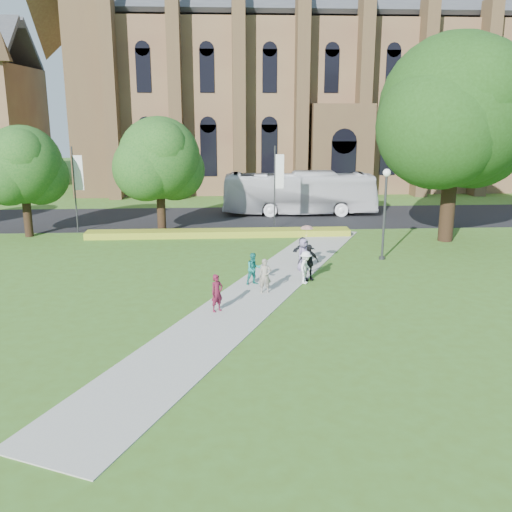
{
  "coord_description": "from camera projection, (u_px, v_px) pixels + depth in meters",
  "views": [
    {
      "loc": [
        -1.77,
        -25.09,
        8.49
      ],
      "look_at": [
        -0.16,
        1.5,
        1.6
      ],
      "focal_mm": 40.0,
      "sensor_mm": 36.0,
      "label": 1
    }
  ],
  "objects": [
    {
      "name": "pedestrian_3",
      "position": [
        308.0,
        262.0,
        28.84
      ],
      "size": [
        1.16,
        0.67,
        1.85
      ],
      "primitive_type": "imported",
      "rotation": [
        0.0,
        0.0,
        0.21
      ],
      "color": "black",
      "rests_on": "footpath"
    },
    {
      "name": "cathedral",
      "position": [
        328.0,
        66.0,
        62.2
      ],
      "size": [
        52.6,
        18.25,
        28.0
      ],
      "color": "olive",
      "rests_on": "ground"
    },
    {
      "name": "pedestrian_2",
      "position": [
        306.0,
        267.0,
        28.27
      ],
      "size": [
        1.01,
        1.22,
        1.65
      ],
      "primitive_type": "imported",
      "rotation": [
        0.0,
        0.0,
        1.12
      ],
      "color": "white",
      "rests_on": "footpath"
    },
    {
      "name": "street_tree_0",
      "position": [
        22.0,
        165.0,
        37.91
      ],
      "size": [
        5.2,
        5.2,
        7.5
      ],
      "color": "#332114",
      "rests_on": "ground"
    },
    {
      "name": "road",
      "position": [
        244.0,
        218.0,
        45.8
      ],
      "size": [
        160.0,
        10.0,
        0.02
      ],
      "primitive_type": "cube",
      "color": "black",
      "rests_on": "ground"
    },
    {
      "name": "pedestrian_1",
      "position": [
        254.0,
        269.0,
        28.1
      ],
      "size": [
        0.93,
        0.82,
        1.6
      ],
      "primitive_type": "imported",
      "rotation": [
        0.0,
        0.0,
        0.32
      ],
      "color": "#18786C",
      "rests_on": "footpath"
    },
    {
      "name": "pedestrian_5",
      "position": [
        303.0,
        251.0,
        31.82
      ],
      "size": [
        1.5,
        1.02,
        1.55
      ],
      "primitive_type": "imported",
      "rotation": [
        0.0,
        0.0,
        0.44
      ],
      "color": "#24262C",
      "rests_on": "footpath"
    },
    {
      "name": "parasol",
      "position": [
        307.0,
        233.0,
        30.32
      ],
      "size": [
        0.71,
        0.71,
        0.6
      ],
      "primitive_type": "imported",
      "rotation": [
        0.0,
        0.0,
        0.04
      ],
      "color": "#EDA7C8",
      "rests_on": "pedestrian_4"
    },
    {
      "name": "large_tree",
      "position": [
        456.0,
        111.0,
        35.77
      ],
      "size": [
        9.6,
        9.6,
        13.2
      ],
      "color": "#332114",
      "rests_on": "ground"
    },
    {
      "name": "pedestrian_6",
      "position": [
        265.0,
        276.0,
        26.83
      ],
      "size": [
        0.6,
        0.4,
        1.64
      ],
      "primitive_type": "imported",
      "rotation": [
        0.0,
        0.0,
        0.01
      ],
      "color": "gray",
      "rests_on": "footpath"
    },
    {
      "name": "tour_coach",
      "position": [
        299.0,
        193.0,
        46.88
      ],
      "size": [
        12.72,
        3.45,
        3.51
      ],
      "primitive_type": "imported",
      "rotation": [
        0.0,
        0.0,
        1.53
      ],
      "color": "silver",
      "rests_on": "road"
    },
    {
      "name": "pedestrian_0",
      "position": [
        217.0,
        293.0,
        24.34
      ],
      "size": [
        0.72,
        0.68,
        1.65
      ],
      "primitive_type": "imported",
      "rotation": [
        0.0,
        0.0,
        0.66
      ],
      "color": "#591428",
      "rests_on": "footpath"
    },
    {
      "name": "pedestrian_4",
      "position": [
        303.0,
        255.0,
        30.51
      ],
      "size": [
        1.01,
        1.0,
        1.76
      ],
      "primitive_type": "imported",
      "rotation": [
        0.0,
        0.0,
        0.77
      ],
      "color": "slate",
      "rests_on": "footpath"
    },
    {
      "name": "flower_hedge",
      "position": [
        219.0,
        233.0,
        39.06
      ],
      "size": [
        18.0,
        1.4,
        0.45
      ],
      "primitive_type": "cube",
      "color": "gold",
      "rests_on": "ground"
    },
    {
      "name": "banner_pole_1",
      "position": [
        76.0,
        185.0,
        39.62
      ],
      "size": [
        0.7,
        0.1,
        6.0
      ],
      "color": "#38383D",
      "rests_on": "ground"
    },
    {
      "name": "street_tree_1",
      "position": [
        159.0,
        158.0,
        38.83
      ],
      "size": [
        5.6,
        5.6,
        8.05
      ],
      "color": "#332114",
      "rests_on": "ground"
    },
    {
      "name": "banner_pole_0",
      "position": [
        276.0,
        183.0,
        40.44
      ],
      "size": [
        0.7,
        0.1,
        6.0
      ],
      "color": "#38383D",
      "rests_on": "ground"
    },
    {
      "name": "ground",
      "position": [
        261.0,
        297.0,
        26.48
      ],
      "size": [
        160.0,
        160.0,
        0.0
      ],
      "primitive_type": "plane",
      "color": "#42631D",
      "rests_on": "ground"
    },
    {
      "name": "streetlamp",
      "position": [
        385.0,
        203.0,
        32.37
      ],
      "size": [
        0.44,
        0.44,
        5.24
      ],
      "color": "#38383D",
      "rests_on": "ground"
    },
    {
      "name": "footpath",
      "position": [
        260.0,
        290.0,
        27.44
      ],
      "size": [
        15.58,
        28.54,
        0.04
      ],
      "primitive_type": "cube",
      "rotation": [
        0.0,
        0.0,
        -0.44
      ],
      "color": "#B2B2A8",
      "rests_on": "ground"
    }
  ]
}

